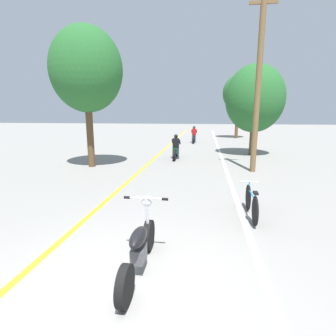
# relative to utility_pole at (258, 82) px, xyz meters

# --- Properties ---
(ground_plane) EXTENTS (120.00, 120.00, 0.00)m
(ground_plane) POSITION_rel_utility_pole_xyz_m (-3.25, -8.57, -3.78)
(ground_plane) COLOR gray
(lane_stripe_center) EXTENTS (0.14, 48.00, 0.01)m
(lane_stripe_center) POSITION_rel_utility_pole_xyz_m (-4.95, 3.97, -3.78)
(lane_stripe_center) COLOR yellow
(lane_stripe_center) RESTS_ON ground
(lane_stripe_edge) EXTENTS (0.14, 48.00, 0.01)m
(lane_stripe_edge) POSITION_rel_utility_pole_xyz_m (-1.13, 3.97, -3.78)
(lane_stripe_edge) COLOR white
(lane_stripe_edge) RESTS_ON ground
(utility_pole) EXTENTS (1.10, 0.24, 7.38)m
(utility_pole) POSITION_rel_utility_pole_xyz_m (0.00, 0.00, 0.00)
(utility_pole) COLOR brown
(utility_pole) RESTS_ON ground
(roadside_tree_right_near) EXTENTS (3.46, 3.11, 5.37)m
(roadside_tree_right_near) POSITION_rel_utility_pole_xyz_m (0.73, 4.86, -0.41)
(roadside_tree_right_near) COLOR #513A23
(roadside_tree_right_near) RESTS_ON ground
(roadside_tree_right_far) EXTENTS (3.06, 2.76, 6.26)m
(roadside_tree_right_far) POSITION_rel_utility_pole_xyz_m (1.02, 16.09, 0.69)
(roadside_tree_right_far) COLOR #513A23
(roadside_tree_right_far) RESTS_ON ground
(roadside_tree_left) EXTENTS (3.29, 2.96, 6.35)m
(roadside_tree_left) POSITION_rel_utility_pole_xyz_m (-7.51, 0.04, 0.65)
(roadside_tree_left) COLOR #513A23
(roadside_tree_left) RESTS_ON ground
(motorcycle_foreground) EXTENTS (0.79, 2.06, 1.10)m
(motorcycle_foreground) POSITION_rel_utility_pole_xyz_m (-3.11, -7.98, -3.35)
(motorcycle_foreground) COLOR black
(motorcycle_foreground) RESTS_ON ground
(motorcycle_rider_lead) EXTENTS (0.50, 2.00, 1.38)m
(motorcycle_rider_lead) POSITION_rel_utility_pole_xyz_m (-3.74, 2.79, -3.26)
(motorcycle_rider_lead) COLOR black
(motorcycle_rider_lead) RESTS_ON ground
(motorcycle_rider_far) EXTENTS (0.50, 2.10, 1.46)m
(motorcycle_rider_far) POSITION_rel_utility_pole_xyz_m (-3.09, 11.13, -3.23)
(motorcycle_rider_far) COLOR black
(motorcycle_rider_far) RESTS_ON ground
(bicycle_parked) EXTENTS (0.44, 1.70, 0.80)m
(bicycle_parked) POSITION_rel_utility_pole_xyz_m (-0.93, -5.36, -3.42)
(bicycle_parked) COLOR black
(bicycle_parked) RESTS_ON ground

